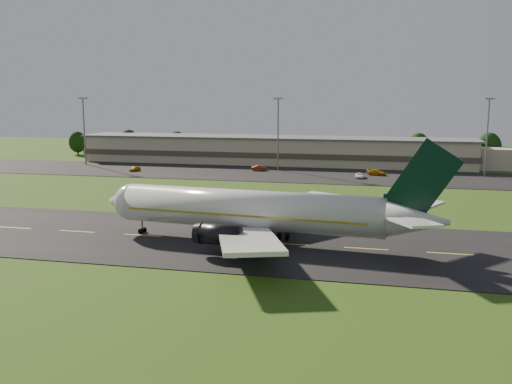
% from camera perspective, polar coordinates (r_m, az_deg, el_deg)
% --- Properties ---
extents(ground, '(360.00, 360.00, 0.00)m').
position_cam_1_polar(ground, '(87.49, -11.26, -4.34)').
color(ground, '#254010').
rests_on(ground, ground).
extents(taxiway, '(220.00, 30.00, 0.10)m').
position_cam_1_polar(taxiway, '(87.48, -11.26, -4.31)').
color(taxiway, black).
rests_on(taxiway, ground).
extents(apron, '(260.00, 30.00, 0.10)m').
position_cam_1_polar(apron, '(154.75, -0.20, 1.88)').
color(apron, black).
rests_on(apron, ground).
extents(airliner, '(51.27, 42.02, 15.57)m').
position_cam_1_polar(airliner, '(80.80, 0.02, -1.92)').
color(airliner, white).
rests_on(airliner, ground).
extents(terminal, '(145.00, 16.00, 8.40)m').
position_cam_1_polar(terminal, '(176.59, 3.66, 4.10)').
color(terminal, tan).
rests_on(terminal, ground).
extents(light_mast_west, '(2.40, 1.20, 20.35)m').
position_cam_1_polar(light_mast_west, '(181.61, -16.84, 6.64)').
color(light_mast_west, gray).
rests_on(light_mast_west, ground).
extents(light_mast_centre, '(2.40, 1.20, 20.35)m').
position_cam_1_polar(light_mast_centre, '(160.32, 2.22, 6.70)').
color(light_mast_centre, gray).
rests_on(light_mast_centre, ground).
extents(light_mast_east, '(2.40, 1.20, 20.35)m').
position_cam_1_polar(light_mast_east, '(159.23, 22.14, 5.99)').
color(light_mast_east, gray).
rests_on(light_mast_east, ground).
extents(tree_line, '(196.71, 9.82, 10.07)m').
position_cam_1_polar(tree_line, '(183.92, 14.79, 4.39)').
color(tree_line, black).
rests_on(tree_line, ground).
extents(service_vehicle_a, '(2.31, 4.10, 1.31)m').
position_cam_1_polar(service_vehicle_a, '(162.73, -12.02, 2.30)').
color(service_vehicle_a, gold).
rests_on(service_vehicle_a, apron).
extents(service_vehicle_b, '(4.44, 2.25, 1.40)m').
position_cam_1_polar(service_vehicle_b, '(159.93, 0.31, 2.40)').
color(service_vehicle_b, '#9B220A').
rests_on(service_vehicle_b, apron).
extents(service_vehicle_c, '(2.40, 4.74, 1.28)m').
position_cam_1_polar(service_vehicle_c, '(147.86, 10.31, 1.64)').
color(service_vehicle_c, white).
rests_on(service_vehicle_c, apron).
extents(service_vehicle_d, '(5.43, 3.33, 1.47)m').
position_cam_1_polar(service_vehicle_d, '(154.01, 11.96, 1.93)').
color(service_vehicle_d, orange).
rests_on(service_vehicle_d, apron).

